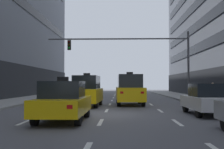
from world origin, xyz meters
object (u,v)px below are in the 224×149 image
at_px(taxi_driving_2, 125,90).
at_px(pedestrian_1, 213,90).
at_px(car_driving_5, 67,91).
at_px(taxi_driving_4, 87,91).
at_px(taxi_driving_0, 130,90).
at_px(traffic_signal_0, 141,52).
at_px(taxi_driving_1, 80,89).
at_px(taxi_driving_3, 64,101).
at_px(car_parked_1, 207,100).

relative_size(taxi_driving_2, pedestrian_1, 2.74).
bearing_deg(car_driving_5, taxi_driving_4, -71.50).
bearing_deg(pedestrian_1, taxi_driving_2, 131.15).
relative_size(taxi_driving_4, car_driving_5, 1.04).
relative_size(taxi_driving_0, taxi_driving_2, 1.12).
bearing_deg(traffic_signal_0, taxi_driving_4, -129.24).
distance_m(taxi_driving_1, traffic_signal_0, 16.07).
relative_size(taxi_driving_4, pedestrian_1, 2.89).
relative_size(taxi_driving_0, taxi_driving_4, 1.06).
bearing_deg(car_driving_5, taxi_driving_2, 48.19).
height_order(taxi_driving_0, taxi_driving_3, taxi_driving_0).
bearing_deg(taxi_driving_0, taxi_driving_2, 90.31).
bearing_deg(taxi_driving_1, taxi_driving_4, -80.69).
xyz_separation_m(taxi_driving_2, car_driving_5, (-6.01, -6.72, 0.02)).
distance_m(taxi_driving_2, traffic_signal_0, 11.68).
bearing_deg(taxi_driving_3, traffic_signal_0, 72.01).
bearing_deg(taxi_driving_2, traffic_signal_0, -84.19).
xyz_separation_m(taxi_driving_2, pedestrian_1, (7.86, -8.99, 0.24)).
distance_m(taxi_driving_3, traffic_signal_0, 13.70).
bearing_deg(taxi_driving_2, pedestrian_1, -48.85).
bearing_deg(taxi_driving_0, car_parked_1, -60.96).
relative_size(taxi_driving_2, taxi_driving_4, 0.95).
relative_size(taxi_driving_3, car_driving_5, 1.04).
relative_size(taxi_driving_1, pedestrian_1, 2.84).
relative_size(traffic_signal_0, pedestrian_1, 7.93).
bearing_deg(taxi_driving_0, car_driving_5, 127.98).
bearing_deg(taxi_driving_4, car_parked_1, -37.53).
distance_m(car_parked_1, pedestrian_1, 12.80).
bearing_deg(taxi_driving_1, taxi_driving_2, -25.74).
distance_m(car_driving_5, traffic_signal_0, 9.07).
xyz_separation_m(taxi_driving_0, car_parked_1, (3.66, -6.58, -0.34)).
bearing_deg(pedestrian_1, car_parked_1, -108.80).
relative_size(taxi_driving_2, traffic_signal_0, 0.35).
bearing_deg(taxi_driving_4, traffic_signal_0, 50.76).
bearing_deg(car_parked_1, traffic_signal_0, 104.57).
height_order(taxi_driving_2, traffic_signal_0, traffic_signal_0).
xyz_separation_m(taxi_driving_1, pedestrian_1, (13.86, -11.89, 0.22)).
bearing_deg(car_driving_5, taxi_driving_1, 89.96).
height_order(taxi_driving_4, car_driving_5, taxi_driving_4).
bearing_deg(car_parked_1, taxi_driving_2, 100.04).
distance_m(taxi_driving_4, traffic_signal_0, 7.16).
bearing_deg(pedestrian_1, taxi_driving_4, -146.91).
xyz_separation_m(taxi_driving_2, car_parked_1, (3.74, -21.11, 0.00)).
bearing_deg(taxi_driving_2, car_parked_1, -79.96).
height_order(taxi_driving_2, pedestrian_1, taxi_driving_2).
bearing_deg(taxi_driving_3, car_parked_1, 20.97).
distance_m(car_driving_5, car_parked_1, 17.38).
bearing_deg(taxi_driving_2, car_driving_5, -131.81).
xyz_separation_m(taxi_driving_0, taxi_driving_1, (-6.08, 17.42, -0.32)).
bearing_deg(car_parked_1, car_driving_5, 124.12).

